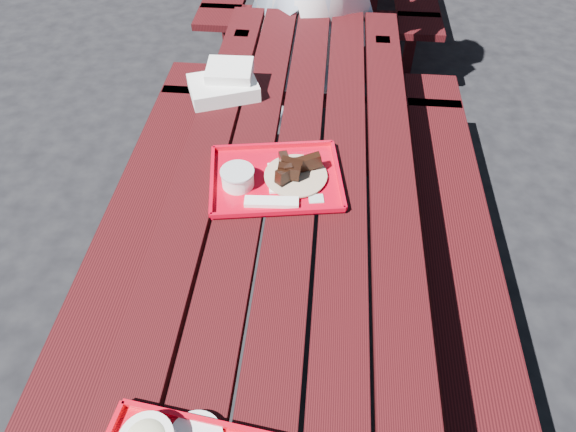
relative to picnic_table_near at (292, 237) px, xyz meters
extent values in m
plane|color=black|center=(0.00, 0.00, -0.56)|extent=(60.00, 60.00, 0.00)
cube|color=#3B0B0E|center=(-0.30, 0.00, 0.17)|extent=(0.14, 2.40, 0.04)
cube|color=#3B0B0E|center=(-0.15, 0.00, 0.17)|extent=(0.14, 2.40, 0.04)
cube|color=#3B0B0E|center=(0.00, 0.00, 0.17)|extent=(0.14, 2.40, 0.04)
cube|color=#3B0B0E|center=(0.15, 0.00, 0.17)|extent=(0.14, 2.40, 0.04)
cube|color=#3B0B0E|center=(0.30, 0.00, 0.17)|extent=(0.14, 2.40, 0.04)
cube|color=#3B0B0E|center=(-0.58, 0.00, -0.13)|extent=(0.25, 2.40, 0.04)
cube|color=#3B0B0E|center=(-0.58, 0.84, -0.35)|extent=(0.06, 0.06, 0.42)
cube|color=#3B0B0E|center=(0.58, 0.00, -0.13)|extent=(0.25, 2.40, 0.04)
cube|color=#3B0B0E|center=(0.58, 0.84, -0.35)|extent=(0.06, 0.06, 0.42)
cube|color=#3B0B0E|center=(-0.30, 0.96, -0.19)|extent=(0.06, 0.06, 0.75)
cube|color=#3B0B0E|center=(0.30, 0.96, -0.19)|extent=(0.06, 0.06, 0.75)
cube|color=#3B0B0E|center=(0.00, 0.96, -0.13)|extent=(1.40, 0.06, 0.04)
cube|color=#3B0B0E|center=(-0.58, 1.96, -0.35)|extent=(0.06, 0.06, 0.42)
cube|color=#3B0B0E|center=(0.58, 1.96, -0.35)|extent=(0.06, 0.06, 0.42)
cube|color=#3B0B0E|center=(-0.30, 1.84, -0.19)|extent=(0.06, 0.06, 0.75)
cube|color=#3B0B0E|center=(0.30, 1.84, -0.19)|extent=(0.06, 0.06, 0.75)
cube|color=#3B0B0E|center=(0.00, 1.84, -0.13)|extent=(1.40, 0.06, 0.04)
cube|color=red|center=(-0.10, -0.69, 0.21)|extent=(0.40, 0.06, 0.02)
cube|color=red|center=(-0.06, 0.06, 0.19)|extent=(0.43, 0.35, 0.01)
cube|color=red|center=(-0.08, 0.20, 0.21)|extent=(0.38, 0.07, 0.02)
cube|color=red|center=(-0.03, -0.09, 0.21)|extent=(0.38, 0.07, 0.02)
cube|color=red|center=(0.13, 0.09, 0.21)|extent=(0.06, 0.29, 0.02)
cube|color=red|center=(-0.25, 0.03, 0.21)|extent=(0.06, 0.29, 0.02)
cube|color=white|center=(-0.01, 0.06, 0.20)|extent=(0.15, 0.15, 0.01)
cylinder|color=tan|center=(0.00, 0.07, 0.21)|extent=(0.19, 0.19, 0.01)
cylinder|color=white|center=(-0.17, 0.02, 0.22)|extent=(0.10, 0.10, 0.05)
cylinder|color=silver|center=(-0.17, 0.02, 0.25)|extent=(0.10, 0.10, 0.01)
cube|color=white|center=(-0.06, -0.05, 0.21)|extent=(0.16, 0.05, 0.01)
cube|color=silver|center=(0.07, -0.02, 0.20)|extent=(0.05, 0.04, 0.00)
cube|color=white|center=(-0.29, 0.50, 0.22)|extent=(0.29, 0.25, 0.05)
cube|color=white|center=(-0.27, 0.53, 0.27)|extent=(0.17, 0.13, 0.04)
camera|label=1|loc=(0.08, -1.08, 1.26)|focal=32.00mm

